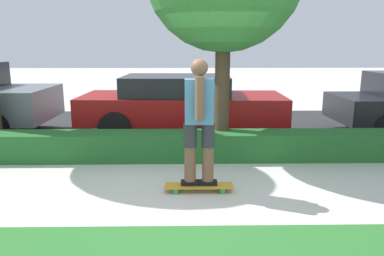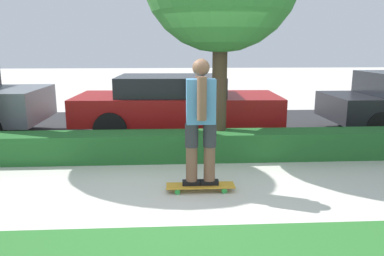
% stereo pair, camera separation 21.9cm
% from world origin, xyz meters
% --- Properties ---
extents(ground_plane, '(60.00, 60.00, 0.00)m').
position_xyz_m(ground_plane, '(0.00, 0.00, 0.00)').
color(ground_plane, beige).
extents(street_asphalt, '(17.97, 5.00, 0.01)m').
position_xyz_m(street_asphalt, '(0.00, 4.20, 0.00)').
color(street_asphalt, '#2D2D30').
rests_on(street_asphalt, ground_plane).
extents(hedge_row, '(17.97, 0.60, 0.50)m').
position_xyz_m(hedge_row, '(0.00, 1.60, 0.25)').
color(hedge_row, '#236028').
rests_on(hedge_row, ground_plane).
extents(skateboard, '(0.96, 0.24, 0.10)m').
position_xyz_m(skateboard, '(0.15, 0.05, 0.08)').
color(skateboard, gold).
rests_on(skateboard, ground_plane).
extents(skater_person, '(0.51, 0.45, 1.75)m').
position_xyz_m(skater_person, '(0.15, 0.05, 1.03)').
color(skater_person, black).
rests_on(skater_person, skateboard).
extents(parked_car_middle, '(4.58, 1.95, 1.36)m').
position_xyz_m(parked_car_middle, '(-0.14, 3.49, 0.74)').
color(parked_car_middle, maroon).
rests_on(parked_car_middle, ground_plane).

